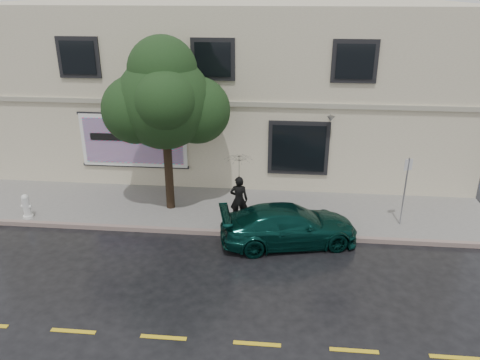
# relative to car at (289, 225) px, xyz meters

# --- Properties ---
(ground) EXTENTS (90.00, 90.00, 0.00)m
(ground) POSITION_rel_car_xyz_m (-2.90, -1.20, -0.63)
(ground) COLOR black
(ground) RESTS_ON ground
(sidewalk) EXTENTS (20.00, 3.50, 0.15)m
(sidewalk) POSITION_rel_car_xyz_m (-2.90, 2.05, -0.56)
(sidewalk) COLOR gray
(sidewalk) RESTS_ON ground
(curb) EXTENTS (20.00, 0.18, 0.16)m
(curb) POSITION_rel_car_xyz_m (-2.90, 0.30, -0.56)
(curb) COLOR slate
(curb) RESTS_ON ground
(road_marking) EXTENTS (19.00, 0.12, 0.01)m
(road_marking) POSITION_rel_car_xyz_m (-2.90, -4.70, -0.62)
(road_marking) COLOR gold
(road_marking) RESTS_ON ground
(building) EXTENTS (20.00, 8.12, 7.00)m
(building) POSITION_rel_car_xyz_m (-2.90, 7.80, 2.87)
(building) COLOR beige
(building) RESTS_ON ground
(billboard) EXTENTS (4.30, 0.16, 2.20)m
(billboard) POSITION_rel_car_xyz_m (-6.10, 3.72, 1.42)
(billboard) COLOR white
(billboard) RESTS_ON ground
(car) EXTENTS (4.65, 2.84, 1.26)m
(car) POSITION_rel_car_xyz_m (0.00, 0.00, 0.00)
(car) COLOR #072F2A
(car) RESTS_ON ground
(pedestrian) EXTENTS (0.61, 0.40, 1.67)m
(pedestrian) POSITION_rel_car_xyz_m (-1.69, 1.01, 0.35)
(pedestrian) COLOR black
(pedestrian) RESTS_ON sidewalk
(umbrella) EXTENTS (1.21, 1.21, 0.74)m
(umbrella) POSITION_rel_car_xyz_m (-1.69, 1.01, 1.56)
(umbrella) COLOR black
(umbrella) RESTS_ON pedestrian
(street_tree) EXTENTS (3.18, 3.18, 5.49)m
(street_tree) POSITION_rel_car_xyz_m (-4.29, 1.91, 3.40)
(street_tree) COLOR #302415
(street_tree) RESTS_ON sidewalk
(fire_hydrant) EXTENTS (0.36, 0.34, 0.88)m
(fire_hydrant) POSITION_rel_car_xyz_m (-9.05, 0.60, -0.05)
(fire_hydrant) COLOR silver
(fire_hydrant) RESTS_ON sidewalk
(sign_pole) EXTENTS (0.28, 0.13, 2.39)m
(sign_pole) POSITION_rel_car_xyz_m (3.76, 1.36, 0.97)
(sign_pole) COLOR #A1A2A9
(sign_pole) RESTS_ON sidewalk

